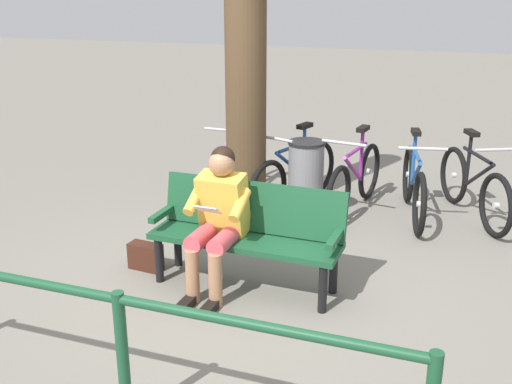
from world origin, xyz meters
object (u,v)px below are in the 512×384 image
(bench, at_px, (248,228))
(bicycle_orange, at_px, (414,185))
(handbag, at_px, (146,256))
(bicycle_purple, at_px, (473,187))
(person_reading, at_px, (218,214))
(bicycle_black, at_px, (239,165))
(bicycle_silver, at_px, (295,176))
(tree_trunk, at_px, (246,44))
(litter_bin, at_px, (306,180))
(bicycle_green, at_px, (355,180))

(bench, distance_m, bicycle_orange, 2.37)
(handbag, bearing_deg, bicycle_orange, -135.92)
(bicycle_purple, bearing_deg, person_reading, -65.17)
(bicycle_black, bearing_deg, bicycle_purple, 93.89)
(bicycle_silver, relative_size, bicycle_black, 0.96)
(bicycle_purple, xyz_separation_m, bicycle_black, (2.68, 0.03, 0.00))
(handbag, xyz_separation_m, tree_trunk, (-0.44, -1.48, 1.74))
(handbag, bearing_deg, person_reading, 171.18)
(bicycle_silver, bearing_deg, bench, 22.72)
(person_reading, xyz_separation_m, litter_bin, (-0.29, -1.78, -0.23))
(person_reading, distance_m, handbag, 0.94)
(bicycle_purple, xyz_separation_m, bicycle_orange, (0.61, 0.16, 0.00))
(handbag, relative_size, litter_bin, 0.35)
(bicycle_purple, bearing_deg, bench, -64.10)
(litter_bin, bearing_deg, bicycle_orange, -158.98)
(bench, relative_size, tree_trunk, 0.43)
(bicycle_silver, height_order, bicycle_black, same)
(litter_bin, height_order, bicycle_purple, bicycle_purple)
(tree_trunk, height_order, bicycle_green, tree_trunk)
(person_reading, bearing_deg, bicycle_green, -106.66)
(person_reading, xyz_separation_m, bicycle_silver, (-0.08, -2.12, -0.31))
(tree_trunk, xyz_separation_m, litter_bin, (-0.61, -0.18, -1.43))
(bench, distance_m, handbag, 1.04)
(tree_trunk, xyz_separation_m, bicycle_orange, (-1.71, -0.60, -1.50))
(tree_trunk, bearing_deg, litter_bin, -163.79)
(tree_trunk, height_order, bicycle_black, tree_trunk)
(litter_bin, bearing_deg, bicycle_silver, -58.23)
(tree_trunk, distance_m, bicycle_black, 1.71)
(handbag, bearing_deg, litter_bin, -122.32)
(bicycle_black, bearing_deg, bench, 25.08)
(bench, relative_size, bicycle_silver, 1.01)
(handbag, relative_size, bicycle_purple, 0.19)
(tree_trunk, height_order, litter_bin, tree_trunk)
(bicycle_purple, distance_m, bicycle_green, 1.26)
(handbag, xyz_separation_m, bicycle_purple, (-2.76, -2.25, 0.24))
(bicycle_green, height_order, bicycle_silver, same)
(litter_bin, height_order, bicycle_green, bicycle_green)
(bicycle_orange, relative_size, bicycle_black, 0.99)
(tree_trunk, bearing_deg, bicycle_black, -64.39)
(bench, relative_size, litter_bin, 1.87)
(bench, bearing_deg, tree_trunk, -67.57)
(bench, height_order, bicycle_black, bicycle_black)
(handbag, distance_m, bicycle_green, 2.56)
(litter_bin, xyz_separation_m, bicycle_silver, (0.21, -0.34, -0.07))
(bicycle_black, bearing_deg, litter_bin, 63.23)
(bicycle_orange, xyz_separation_m, bicycle_silver, (1.31, 0.08, 0.00))
(handbag, relative_size, bicycle_silver, 0.19)
(bench, height_order, handbag, bench)
(bicycle_purple, height_order, bicycle_silver, same)
(person_reading, relative_size, bicycle_silver, 0.75)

